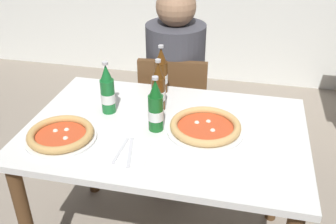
% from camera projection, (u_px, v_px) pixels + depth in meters
% --- Properties ---
extents(dining_table_main, '(1.20, 0.80, 0.75)m').
position_uv_depth(dining_table_main, '(166.00, 149.00, 1.72)').
color(dining_table_main, silver).
rests_on(dining_table_main, ground_plane).
extents(chair_behind_table, '(0.43, 0.43, 0.85)m').
position_uv_depth(chair_behind_table, '(174.00, 111.00, 2.32)').
color(chair_behind_table, brown).
rests_on(chair_behind_table, ground_plane).
extents(diner_seated, '(0.34, 0.34, 1.21)m').
position_uv_depth(diner_seated, '(175.00, 92.00, 2.32)').
color(diner_seated, '#2D3342').
rests_on(diner_seated, ground_plane).
extents(pizza_margherita_near, '(0.29, 0.29, 0.04)m').
position_uv_depth(pizza_margherita_near, '(61.00, 135.00, 1.57)').
color(pizza_margherita_near, white).
rests_on(pizza_margherita_near, dining_table_main).
extents(pizza_marinara_far, '(0.33, 0.33, 0.04)m').
position_uv_depth(pizza_marinara_far, '(205.00, 127.00, 1.62)').
color(pizza_marinara_far, white).
rests_on(pizza_marinara_far, dining_table_main).
extents(beer_bottle_left, '(0.07, 0.07, 0.25)m').
position_uv_depth(beer_bottle_left, '(158.00, 89.00, 1.75)').
color(beer_bottle_left, '#512D0F').
rests_on(beer_bottle_left, dining_table_main).
extents(beer_bottle_center, '(0.07, 0.07, 0.25)m').
position_uv_depth(beer_bottle_center, '(108.00, 91.00, 1.73)').
color(beer_bottle_center, '#196B2D').
rests_on(beer_bottle_center, dining_table_main).
extents(beer_bottle_right, '(0.07, 0.07, 0.25)m').
position_uv_depth(beer_bottle_right, '(161.00, 73.00, 1.91)').
color(beer_bottle_right, '#512D0F').
rests_on(beer_bottle_right, dining_table_main).
extents(beer_bottle_extra, '(0.07, 0.07, 0.25)m').
position_uv_depth(beer_bottle_extra, '(156.00, 108.00, 1.60)').
color(beer_bottle_extra, '#14591E').
rests_on(beer_bottle_extra, dining_table_main).
extents(napkin_with_cutlery, '(0.19, 0.19, 0.01)m').
position_uv_depth(napkin_with_cutlery, '(125.00, 152.00, 1.50)').
color(napkin_with_cutlery, white).
rests_on(napkin_with_cutlery, dining_table_main).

